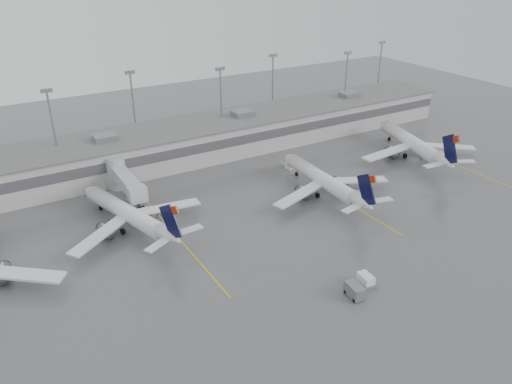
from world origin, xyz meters
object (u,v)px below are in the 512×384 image
jet_mid_left (130,214)px  jet_mid_right (325,181)px  jet_far_right (414,144)px  baggage_tug (365,281)px

jet_mid_left → jet_mid_right: 39.99m
jet_far_right → baggage_tug: 57.02m
jet_mid_right → jet_mid_left: bearing=172.3°
jet_far_right → baggage_tug: jet_far_right is taller
jet_mid_right → baggage_tug: 31.63m
jet_mid_left → jet_far_right: size_ratio=0.91×
jet_mid_left → jet_mid_right: jet_mid_right is taller
jet_mid_left → jet_far_right: (71.15, -1.17, 0.31)m
jet_far_right → jet_mid_right: bearing=-154.1°
jet_far_right → baggage_tug: (-45.76, -33.92, -2.64)m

